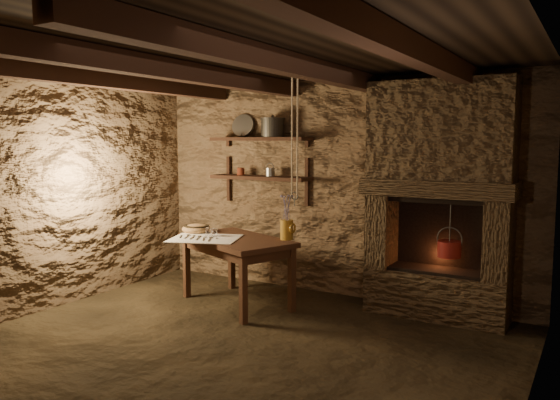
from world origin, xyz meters
The scene contains 24 objects.
floor centered at (0.00, 0.00, 0.00)m, with size 4.50×4.50×0.00m, color black.
back_wall centered at (0.00, 2.00, 1.20)m, with size 4.50×0.04×2.40m, color #493322.
left_wall centered at (-2.25, 0.00, 1.20)m, with size 0.04×4.00×2.40m, color #493322.
right_wall centered at (2.25, 0.00, 1.20)m, with size 0.04×4.00×2.40m, color #493322.
ceiling centered at (0.00, 0.00, 2.40)m, with size 4.50×4.00×0.04m, color black.
beam_far_left centered at (-1.50, 0.00, 2.31)m, with size 0.14×3.95×0.16m, color black.
beam_mid_left centered at (-0.50, 0.00, 2.31)m, with size 0.14×3.95×0.16m, color black.
beam_mid_right centered at (0.50, 0.00, 2.31)m, with size 0.14×3.95×0.16m, color black.
beam_far_right centered at (1.50, 0.00, 2.31)m, with size 0.14×3.95×0.16m, color black.
shelf_lower centered at (-0.85, 1.84, 1.30)m, with size 1.25×0.30×0.04m, color black.
shelf_upper centered at (-0.85, 1.84, 1.75)m, with size 1.25×0.30×0.04m, color black.
hearth centered at (1.25, 1.77, 1.23)m, with size 1.43×0.51×2.30m.
work_table centered at (-0.67, 1.10, 0.38)m, with size 1.43×1.13×0.71m.
linen_cloth centered at (-0.92, 0.88, 0.72)m, with size 0.69×0.56×0.01m, color white.
pewter_cutlery_row centered at (-0.92, 0.86, 0.73)m, with size 0.58×0.22×0.01m, color gray, non-canonical shape.
drinking_glasses centered at (-0.90, 1.01, 0.77)m, with size 0.22×0.07×0.09m, color white, non-canonical shape.
stoneware_jug centered at (-0.17, 1.28, 0.92)m, with size 0.15×0.15×0.47m.
wooden_bowl centered at (-1.25, 1.15, 0.75)m, with size 0.32×0.32×0.11m, color olive.
iron_stockpot centered at (-0.68, 1.84, 1.87)m, with size 0.27×0.27×0.20m, color #282724.
tin_pan centered at (-1.16, 1.94, 1.91)m, with size 0.28×0.28×0.04m, color gray.
small_kettle centered at (-0.71, 1.84, 1.37)m, with size 0.14×0.11×0.15m, color gray, non-canonical shape.
rusty_tin centered at (-1.13, 1.84, 1.36)m, with size 0.09×0.09×0.09m, color #5B1F12.
red_pot centered at (1.38, 1.72, 0.71)m, with size 0.25×0.23×0.54m.
hanging_ropes centered at (0.05, 1.05, 1.80)m, with size 0.08×0.08×1.20m, color beige, non-canonical shape.
Camera 1 is at (2.60, -3.52, 1.73)m, focal length 35.00 mm.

